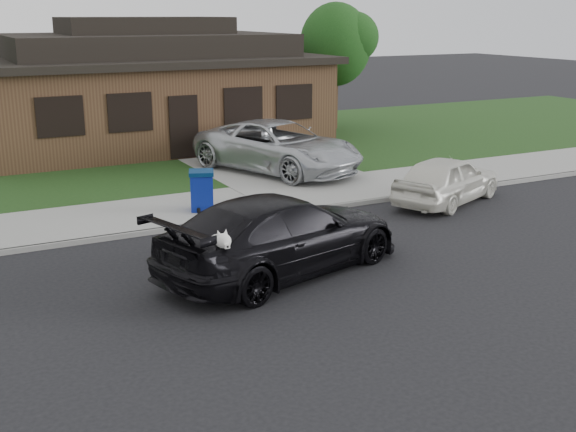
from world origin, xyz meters
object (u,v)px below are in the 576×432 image
sedan (281,235)px  recycling_bin (202,190)px  white_compact (447,179)px  minivan (278,147)px

sedan → recycling_bin: bearing=-18.6°
white_compact → minivan: bearing=2.8°
white_compact → recycling_bin: white_compact is taller
minivan → white_compact: bearing=-85.2°
sedan → recycling_bin: sedan is taller
white_compact → recycling_bin: (-6.23, 1.91, -0.02)m
white_compact → recycling_bin: size_ratio=3.76×
sedan → minivan: minivan is taller
sedan → white_compact: 6.95m
recycling_bin → sedan: bearing=-71.0°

